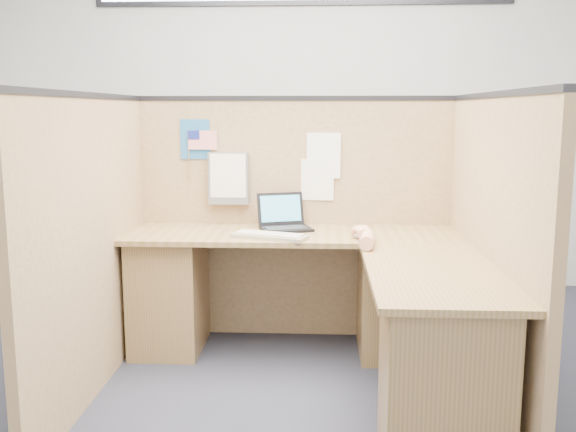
# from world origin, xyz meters

# --- Properties ---
(floor) EXTENTS (5.00, 5.00, 0.00)m
(floor) POSITION_xyz_m (0.00, 0.00, 0.00)
(floor) COLOR black
(floor) RESTS_ON ground
(wall_back) EXTENTS (5.00, 0.00, 5.00)m
(wall_back) POSITION_xyz_m (0.00, 2.25, 1.40)
(wall_back) COLOR #ADB1B3
(wall_back) RESTS_ON floor
(wall_front) EXTENTS (5.00, 0.00, 5.00)m
(wall_front) POSITION_xyz_m (0.00, -2.25, 1.40)
(wall_front) COLOR #ADB1B3
(wall_front) RESTS_ON floor
(cubicle_partitions) EXTENTS (2.06, 1.83, 1.53)m
(cubicle_partitions) POSITION_xyz_m (0.00, 0.43, 0.77)
(cubicle_partitions) COLOR olive
(cubicle_partitions) RESTS_ON floor
(l_desk) EXTENTS (1.95, 1.75, 0.73)m
(l_desk) POSITION_xyz_m (0.18, 0.29, 0.39)
(l_desk) COLOR brown
(l_desk) RESTS_ON floor
(laptop) EXTENTS (0.34, 0.36, 0.21)m
(laptop) POSITION_xyz_m (-0.04, 0.81, 0.78)
(laptop) COLOR black
(laptop) RESTS_ON l_desk
(keyboard) EXTENTS (0.45, 0.28, 0.03)m
(keyboard) POSITION_xyz_m (-0.13, 0.50, 0.74)
(keyboard) COLOR gray
(keyboard) RESTS_ON l_desk
(mouse) EXTENTS (0.13, 0.09, 0.05)m
(mouse) POSITION_xyz_m (0.39, 0.52, 0.75)
(mouse) COLOR silver
(mouse) RESTS_ON l_desk
(hand_forearm) EXTENTS (0.11, 0.40, 0.08)m
(hand_forearm) POSITION_xyz_m (0.41, 0.38, 0.77)
(hand_forearm) COLOR tan
(hand_forearm) RESTS_ON l_desk
(blue_poster) EXTENTS (0.19, 0.01, 0.25)m
(blue_poster) POSITION_xyz_m (-0.63, 0.97, 1.26)
(blue_poster) COLOR #215F9A
(blue_poster) RESTS_ON cubicle_partitions
(american_flag) EXTENTS (0.18, 0.01, 0.32)m
(american_flag) POSITION_xyz_m (-0.60, 0.96, 1.25)
(american_flag) COLOR olive
(american_flag) RESTS_ON cubicle_partitions
(file_holder) EXTENTS (0.25, 0.05, 0.32)m
(file_holder) POSITION_xyz_m (-0.42, 0.94, 1.02)
(file_holder) COLOR slate
(file_holder) RESTS_ON cubicle_partitions
(paper_left) EXTENTS (0.22, 0.02, 0.28)m
(paper_left) POSITION_xyz_m (0.17, 0.97, 1.16)
(paper_left) COLOR white
(paper_left) RESTS_ON cubicle_partitions
(paper_right) EXTENTS (0.20, 0.02, 0.26)m
(paper_right) POSITION_xyz_m (0.14, 0.97, 1.01)
(paper_right) COLOR white
(paper_right) RESTS_ON cubicle_partitions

